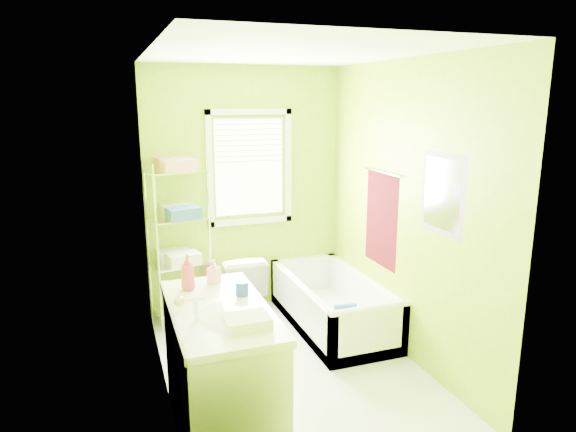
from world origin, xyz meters
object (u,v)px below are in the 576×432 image
object	(u,v)px
toilet	(240,288)
vanity	(221,368)
wire_shelf_unit	(180,224)
bathtub	(333,311)

from	to	relation	value
toilet	vanity	distance (m)	1.78
toilet	wire_shelf_unit	distance (m)	0.89
vanity	wire_shelf_unit	xyz separation A→B (m)	(0.02, 1.96, 0.55)
bathtub	vanity	xyz separation A→B (m)	(-1.41, -1.29, 0.32)
wire_shelf_unit	bathtub	bearing A→B (deg)	-25.52
toilet	vanity	world-z (taller)	vanity
bathtub	vanity	distance (m)	1.94
toilet	wire_shelf_unit	bearing A→B (deg)	-23.74
vanity	wire_shelf_unit	bearing A→B (deg)	89.42
toilet	wire_shelf_unit	size ratio (longest dim) A/B	0.45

